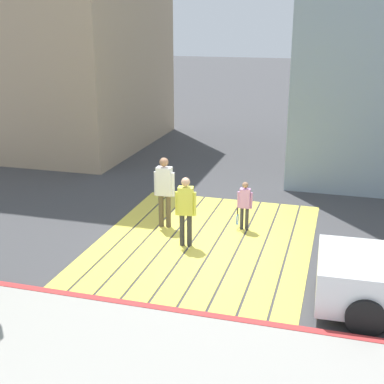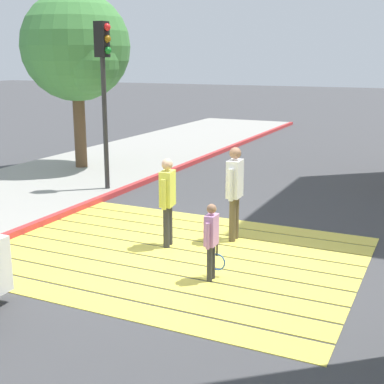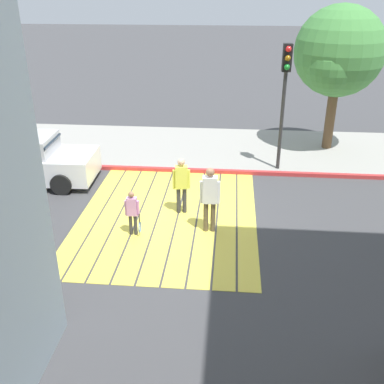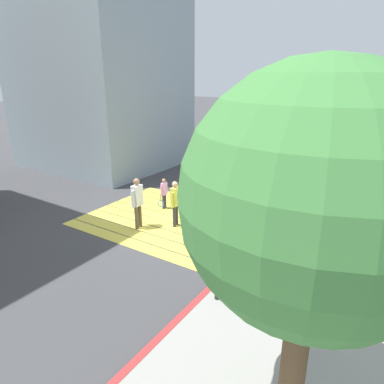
{
  "view_description": "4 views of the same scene",
  "coord_description": "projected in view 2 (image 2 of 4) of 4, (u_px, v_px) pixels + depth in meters",
  "views": [
    {
      "loc": [
        -11.1,
        -2.89,
        5.01
      ],
      "look_at": [
        0.69,
        0.49,
        0.99
      ],
      "focal_mm": 49.93,
      "sensor_mm": 36.0,
      "label": 1
    },
    {
      "loc": [
        4.14,
        -7.97,
        3.36
      ],
      "look_at": [
        0.41,
        -0.07,
        1.2
      ],
      "focal_mm": 50.45,
      "sensor_mm": 36.0,
      "label": 2
    },
    {
      "loc": [
        10.9,
        1.67,
        5.97
      ],
      "look_at": [
        -0.05,
        0.68,
        0.76
      ],
      "focal_mm": 41.79,
      "sensor_mm": 36.0,
      "label": 3
    },
    {
      "loc": [
        -6.8,
        9.3,
        5.1
      ],
      "look_at": [
        -0.56,
        -0.28,
        1.13
      ],
      "focal_mm": 32.13,
      "sensor_mm": 36.0,
      "label": 4
    }
  ],
  "objects": [
    {
      "name": "traffic_light_corner",
      "position": [
        104.0,
        73.0,
        13.19
      ],
      "size": [
        0.39,
        0.28,
        4.24
      ],
      "color": "#2D2D2D",
      "rests_on": "ground"
    },
    {
      "name": "ground_plane",
      "position": [
        173.0,
        255.0,
        9.52
      ],
      "size": [
        120.0,
        120.0,
        0.0
      ],
      "primitive_type": "plane",
      "color": "#424244"
    },
    {
      "name": "pedestrian_adult_trailing",
      "position": [
        168.0,
        196.0,
        9.72
      ],
      "size": [
        0.26,
        0.48,
        1.64
      ],
      "color": "#333338",
      "rests_on": "ground"
    },
    {
      "name": "crosswalk_stripes",
      "position": [
        173.0,
        254.0,
        9.52
      ],
      "size": [
        6.4,
        4.9,
        0.01
      ],
      "color": "#EAD64C",
      "rests_on": "ground"
    },
    {
      "name": "curb_painted",
      "position": [
        29.0,
        227.0,
        10.85
      ],
      "size": [
        0.16,
        40.0,
        0.13
      ],
      "primitive_type": "cube",
      "color": "#BC3333",
      "rests_on": "ground"
    },
    {
      "name": "pedestrian_child_with_racket",
      "position": [
        212.0,
        238.0,
        8.27
      ],
      "size": [
        0.28,
        0.38,
        1.24
      ],
      "color": "#333338",
      "rests_on": "ground"
    },
    {
      "name": "pedestrian_adult_lead",
      "position": [
        235.0,
        187.0,
        10.03
      ],
      "size": [
        0.25,
        0.52,
        1.79
      ],
      "color": "brown",
      "rests_on": "ground"
    },
    {
      "name": "street_tree",
      "position": [
        78.0,
        49.0,
        15.75
      ],
      "size": [
        3.2,
        3.2,
        5.32
      ],
      "color": "brown",
      "rests_on": "ground"
    }
  ]
}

